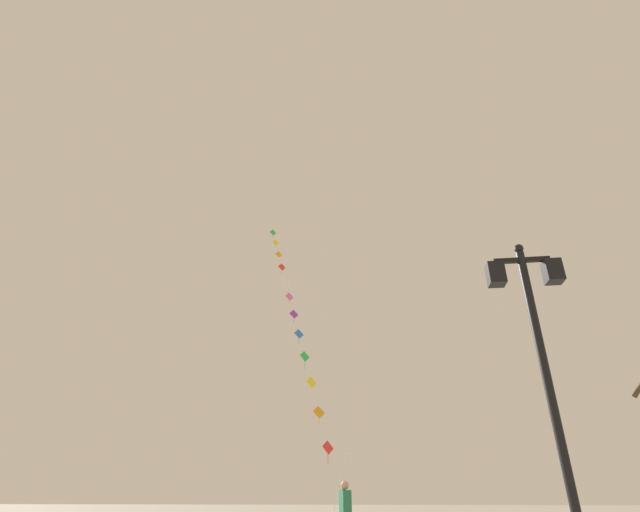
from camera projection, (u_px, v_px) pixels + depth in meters
name	position (u px, v px, depth m)	size (l,w,h in m)	color
twin_lantern_lamp_post	(538.00, 335.00, 7.68)	(1.23, 0.28, 5.34)	black
kite_train	(294.00, 315.00, 22.90)	(5.65, 11.36, 17.20)	brown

